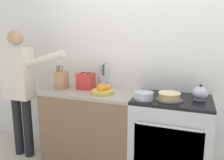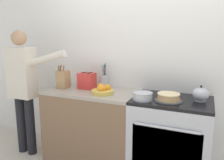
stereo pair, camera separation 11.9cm
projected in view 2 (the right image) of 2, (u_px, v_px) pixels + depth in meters
wall_back at (154, 55)px, 2.50m from camera, size 8.00×0.04×2.60m
counter_cabinet at (92, 126)px, 2.64m from camera, size 1.07×0.59×0.89m
stove_range at (170, 140)px, 2.28m from camera, size 0.77×0.62×0.89m
layer_cake at (168, 97)px, 2.12m from camera, size 0.26×0.26×0.08m
tea_kettle at (201, 94)px, 2.13m from camera, size 0.19×0.15×0.15m
mixing_bowl at (143, 96)px, 2.16m from camera, size 0.21×0.21×0.08m
knife_block at (63, 79)px, 2.66m from camera, size 0.12×0.14×0.29m
utensil_crock at (104, 81)px, 2.70m from camera, size 0.10×0.10×0.30m
fruit_bowl at (102, 90)px, 2.40m from camera, size 0.24×0.24×0.10m
toaster at (87, 81)px, 2.63m from camera, size 0.21×0.15×0.19m
person_baker at (23, 83)px, 2.72m from camera, size 0.91×0.20×1.58m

